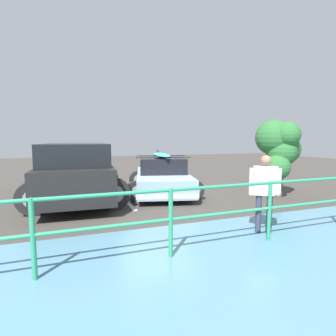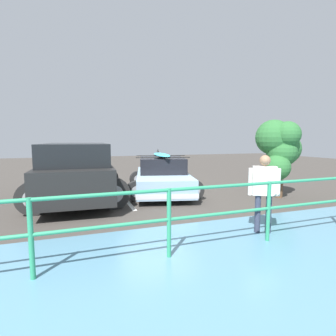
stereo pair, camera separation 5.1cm
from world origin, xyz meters
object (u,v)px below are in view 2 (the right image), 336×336
bush_near_left (280,146)px  sedan_car (162,176)px  suv_car (77,170)px  person_bystander (264,187)px

bush_near_left → sedan_car: bearing=-29.3°
sedan_car → suv_car: size_ratio=0.87×
sedan_car → bush_near_left: bush_near_left is taller
suv_car → person_bystander: suv_car is taller
sedan_car → person_bystander: bearing=98.3°
person_bystander → bush_near_left: bearing=-136.6°
sedan_car → suv_car: suv_car is taller
suv_car → person_bystander: size_ratio=3.19×
bush_near_left → suv_car: bearing=-15.5°
sedan_car → bush_near_left: (-3.41, 1.92, 1.09)m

